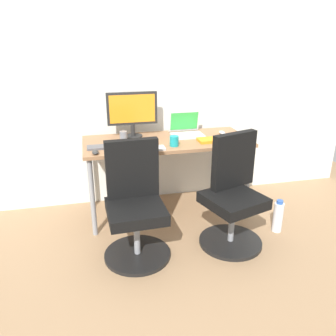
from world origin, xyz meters
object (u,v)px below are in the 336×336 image
water_bottle_on_floor (278,217)px  desktop_monitor (132,111)px  office_chair_left (135,206)px  open_laptop (186,129)px  coffee_mug (174,141)px  office_chair_right (233,196)px

water_bottle_on_floor → desktop_monitor: 1.67m
water_bottle_on_floor → office_chair_left: bearing=-178.6°
water_bottle_on_floor → desktop_monitor: (-1.20, 0.78, 0.86)m
open_laptop → coffee_mug: 0.38m
water_bottle_on_floor → open_laptop: open_laptop is taller
desktop_monitor → office_chair_left: bearing=-97.7°
water_bottle_on_floor → open_laptop: 1.20m
office_chair_right → open_laptop: (-0.20, 0.76, 0.39)m
coffee_mug → office_chair_right: bearing=-47.2°
office_chair_right → water_bottle_on_floor: bearing=4.2°
office_chair_right → coffee_mug: size_ratio=10.22×
office_chair_right → water_bottle_on_floor: size_ratio=3.03×
office_chair_right → open_laptop: size_ratio=3.03×
office_chair_right → desktop_monitor: size_ratio=1.96×
office_chair_right → water_bottle_on_floor: (0.48, 0.04, -0.28)m
office_chair_left → office_chair_right: (0.83, -0.00, 0.00)m
desktop_monitor → office_chair_right: bearing=-48.6°
coffee_mug → office_chair_left: bearing=-134.6°
desktop_monitor → open_laptop: bearing=-6.1°
coffee_mug → water_bottle_on_floor: bearing=-24.4°
open_laptop → office_chair_left: bearing=-129.7°
coffee_mug → desktop_monitor: bearing=129.7°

